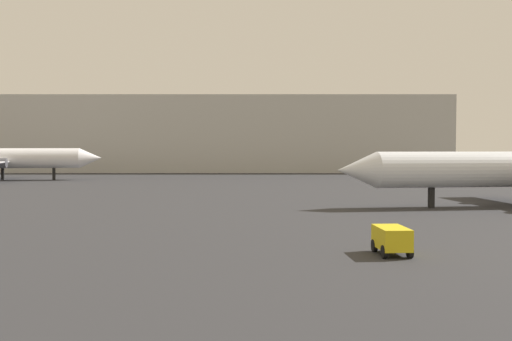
{
  "coord_description": "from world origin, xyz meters",
  "views": [
    {
      "loc": [
        5.34,
        -6.67,
        5.09
      ],
      "look_at": [
        5.21,
        44.28,
        2.95
      ],
      "focal_mm": 41.78,
      "sensor_mm": 36.0,
      "label": 1
    }
  ],
  "objects": [
    {
      "name": "terminal_building",
      "position": [
        -4.63,
        113.89,
        7.26
      ],
      "size": [
        93.75,
        21.51,
        14.52
      ],
      "primitive_type": "cube",
      "color": "#B7B7B2",
      "rests_on": "ground_plane"
    },
    {
      "name": "baggage_cart",
      "position": [
        11.65,
        20.84,
        0.76
      ],
      "size": [
        1.53,
        2.48,
        1.3
      ],
      "rotation": [
        0.0,
        0.0,
        4.78
      ],
      "color": "gold",
      "rests_on": "ground_plane"
    },
    {
      "name": "airplane_distant",
      "position": [
        -31.24,
        80.03,
        3.22
      ],
      "size": [
        27.02,
        18.33,
        8.94
      ],
      "rotation": [
        0.0,
        0.0,
        0.16
      ],
      "color": "white",
      "rests_on": "ground_plane"
    }
  ]
}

